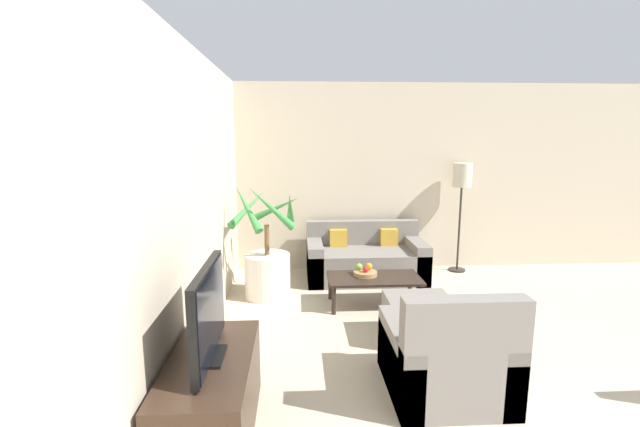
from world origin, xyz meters
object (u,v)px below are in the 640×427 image
(orange_fruit, at_px, (369,266))
(ottoman, at_px, (419,319))
(tv_console, at_px, (212,396))
(potted_palm, at_px, (267,264))
(television, at_px, (208,314))
(armchair, at_px, (446,359))
(apple_green, at_px, (359,267))
(fruit_bowl, at_px, (365,273))
(coffee_table, at_px, (374,280))
(apple_red, at_px, (366,269))
(floor_lamp, at_px, (462,183))
(sofa_loveseat, at_px, (365,259))

(orange_fruit, relative_size, ottoman, 0.13)
(tv_console, distance_m, potted_palm, 2.50)
(television, relative_size, ottoman, 1.32)
(tv_console, bearing_deg, armchair, 12.42)
(apple_green, xyz_separation_m, ottoman, (0.44, -0.98, -0.23))
(potted_palm, distance_m, fruit_bowl, 1.20)
(coffee_table, height_order, apple_green, apple_green)
(tv_console, height_order, fruit_bowl, tv_console)
(potted_palm, height_order, apple_red, potted_palm)
(tv_console, relative_size, armchair, 1.27)
(apple_red, bearing_deg, orange_fruit, 60.30)
(television, bearing_deg, apple_green, 60.04)
(fruit_bowl, bearing_deg, apple_green, 138.21)
(potted_palm, xyz_separation_m, floor_lamp, (2.71, 0.88, 0.88))
(tv_console, xyz_separation_m, armchair, (1.69, 0.37, 0.01))
(floor_lamp, bearing_deg, sofa_loveseat, -169.58)
(television, xyz_separation_m, coffee_table, (1.45, 2.12, -0.54))
(potted_palm, xyz_separation_m, orange_fruit, (1.21, -0.23, 0.02))
(tv_console, distance_m, apple_red, 2.55)
(tv_console, xyz_separation_m, ottoman, (1.74, 1.26, -0.07))
(tv_console, bearing_deg, floor_lamp, 49.02)
(television, distance_m, potted_palm, 2.53)
(floor_lamp, xyz_separation_m, apple_green, (-1.62, -1.12, -0.86))
(potted_palm, height_order, armchair, potted_palm)
(orange_fruit, height_order, armchair, armchair)
(sofa_loveseat, relative_size, fruit_bowl, 5.83)
(potted_palm, height_order, apple_green, potted_palm)
(apple_green, bearing_deg, fruit_bowl, -41.79)
(coffee_table, relative_size, orange_fruit, 13.49)
(potted_palm, bearing_deg, sofa_loveseat, 25.32)
(potted_palm, xyz_separation_m, armchair, (1.48, -2.11, -0.14))
(sofa_loveseat, relative_size, coffee_table, 1.50)
(potted_palm, height_order, sofa_loveseat, potted_palm)
(sofa_loveseat, relative_size, orange_fruit, 20.27)
(sofa_loveseat, xyz_separation_m, orange_fruit, (-0.09, -0.85, 0.17))
(apple_red, height_order, apple_green, apple_green)
(coffee_table, bearing_deg, fruit_bowl, 148.33)
(television, xyz_separation_m, floor_lamp, (2.92, 3.36, 0.45))
(tv_console, height_order, television, television)
(floor_lamp, bearing_deg, ottoman, -119.43)
(sofa_loveseat, xyz_separation_m, apple_green, (-0.22, -0.86, 0.17))
(floor_lamp, bearing_deg, coffee_table, -139.78)
(floor_lamp, bearing_deg, potted_palm, -162.10)
(apple_red, bearing_deg, ottoman, -66.89)
(sofa_loveseat, relative_size, apple_green, 20.13)
(tv_console, xyz_separation_m, television, (0.00, 0.00, 0.57))
(potted_palm, relative_size, coffee_table, 1.33)
(coffee_table, bearing_deg, orange_fruit, 107.08)
(sofa_loveseat, distance_m, coffee_table, 0.98)
(potted_palm, height_order, floor_lamp, floor_lamp)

